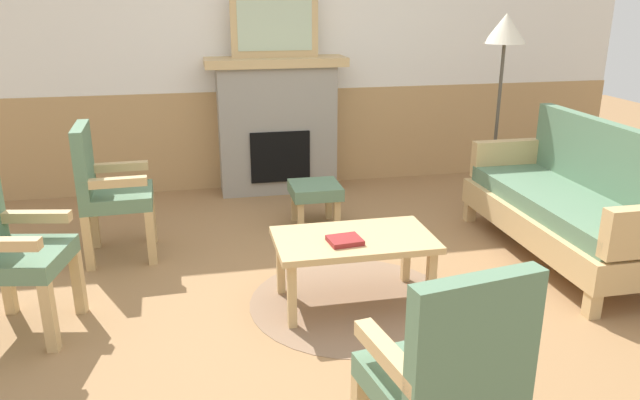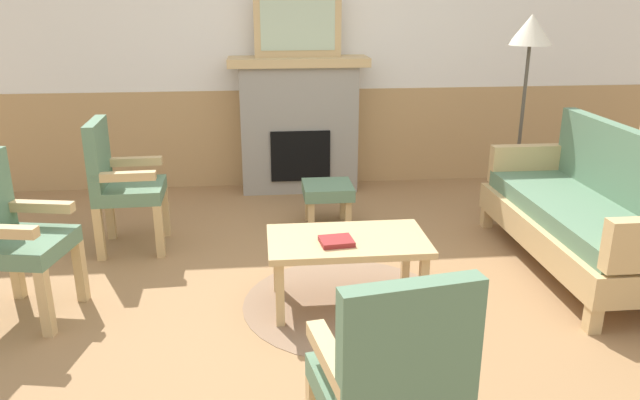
% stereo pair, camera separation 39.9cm
% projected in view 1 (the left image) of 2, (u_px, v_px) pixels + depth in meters
% --- Properties ---
extents(ground_plane, '(14.00, 14.00, 0.00)m').
position_uv_depth(ground_plane, '(331.00, 300.00, 3.85)').
color(ground_plane, '#997047').
extents(wall_back, '(7.20, 0.14, 2.70)m').
position_uv_depth(wall_back, '(272.00, 51.00, 5.84)').
color(wall_back, white).
rests_on(wall_back, ground_plane).
extents(fireplace, '(1.30, 0.44, 1.28)m').
position_uv_depth(fireplace, '(277.00, 124.00, 5.82)').
color(fireplace, gray).
rests_on(fireplace, ground_plane).
extents(framed_picture, '(0.80, 0.04, 0.56)m').
position_uv_depth(framed_picture, '(275.00, 26.00, 5.53)').
color(framed_picture, tan).
rests_on(framed_picture, fireplace).
extents(couch, '(0.70, 1.80, 0.98)m').
position_uv_depth(couch, '(569.00, 205.00, 4.37)').
color(couch, tan).
rests_on(couch, ground_plane).
extents(coffee_table, '(0.96, 0.56, 0.44)m').
position_uv_depth(coffee_table, '(354.00, 245.00, 3.70)').
color(coffee_table, tan).
rests_on(coffee_table, ground_plane).
extents(round_rug, '(1.29, 1.29, 0.01)m').
position_uv_depth(round_rug, '(353.00, 301.00, 3.82)').
color(round_rug, '#896B51').
rests_on(round_rug, ground_plane).
extents(book_on_table, '(0.21, 0.19, 0.03)m').
position_uv_depth(book_on_table, '(345.00, 240.00, 3.59)').
color(book_on_table, maroon).
rests_on(book_on_table, coffee_table).
extents(footstool, '(0.40, 0.40, 0.36)m').
position_uv_depth(footstool, '(315.00, 193.00, 5.01)').
color(footstool, tan).
rests_on(footstool, ground_plane).
extents(armchair_near_fireplace, '(0.56, 0.56, 0.98)m').
position_uv_depth(armchair_near_fireplace, '(5.00, 244.00, 3.33)').
color(armchair_near_fireplace, tan).
rests_on(armchair_near_fireplace, ground_plane).
extents(armchair_by_window_left, '(0.50, 0.50, 0.98)m').
position_uv_depth(armchair_by_window_left, '(106.00, 186.00, 4.33)').
color(armchair_by_window_left, tan).
rests_on(armchair_by_window_left, ground_plane).
extents(armchair_front_left, '(0.55, 0.55, 0.98)m').
position_uv_depth(armchair_front_left, '(449.00, 374.00, 2.18)').
color(armchair_front_left, tan).
rests_on(armchair_front_left, ground_plane).
extents(floor_lamp_by_couch, '(0.36, 0.36, 1.68)m').
position_uv_depth(floor_lamp_by_couch, '(505.00, 41.00, 5.23)').
color(floor_lamp_by_couch, '#332D28').
rests_on(floor_lamp_by_couch, ground_plane).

